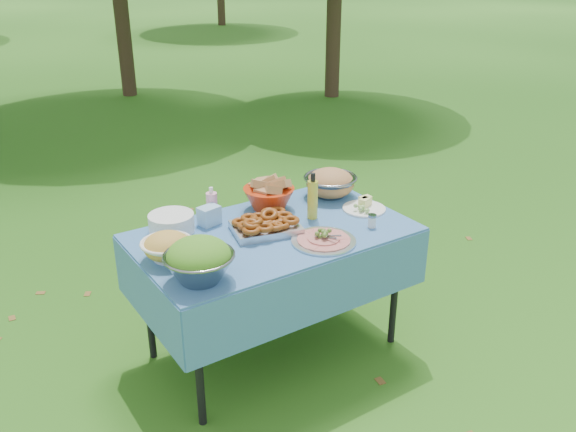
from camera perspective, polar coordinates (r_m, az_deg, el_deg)
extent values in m
plane|color=#103609|center=(3.66, -1.28, -12.26)|extent=(80.00, 80.00, 0.00)
cube|color=#73B3DE|center=(3.44, -1.34, -7.16)|extent=(1.46, 0.86, 0.76)
cylinder|color=white|center=(3.30, -10.85, -0.63)|extent=(0.30, 0.30, 0.10)
cube|color=#97CCF4|center=(3.35, -7.39, 0.04)|extent=(0.13, 0.10, 0.10)
cylinder|color=#FDA4C7|center=(3.42, -7.14, 1.28)|extent=(0.08, 0.08, 0.18)
cube|color=silver|center=(3.24, -2.09, -0.80)|extent=(0.40, 0.33, 0.08)
cylinder|color=silver|center=(3.13, 3.37, -1.81)|extent=(0.39, 0.39, 0.08)
cylinder|color=gold|center=(3.37, 2.32, 1.89)|extent=(0.07, 0.07, 0.27)
cylinder|color=white|center=(3.54, 7.15, 1.11)|extent=(0.33, 0.33, 0.07)
cylinder|color=silver|center=(3.33, 7.87, -0.45)|extent=(0.06, 0.06, 0.07)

